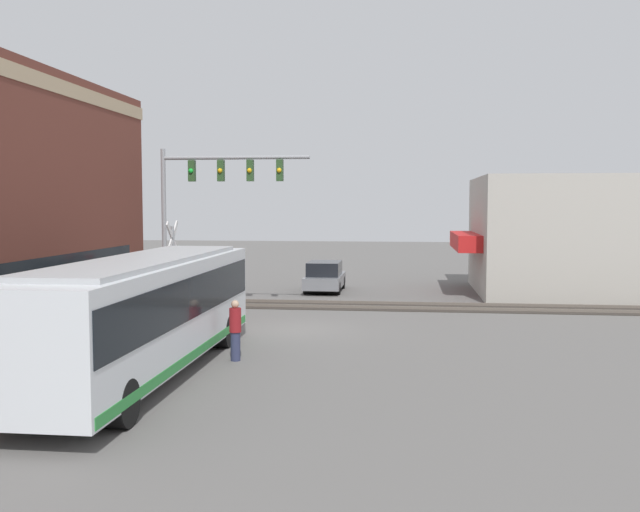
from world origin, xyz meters
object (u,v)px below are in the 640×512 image
(crossing_signal, at_px, (173,258))
(city_bus, at_px, (145,311))
(parked_car_grey, at_px, (325,278))
(pedestrian_near_bus, at_px, (235,330))

(crossing_signal, bearing_deg, city_bus, -165.25)
(city_bus, relative_size, parked_car_grey, 2.85)
(crossing_signal, xyz_separation_m, pedestrian_near_bus, (-8.24, -4.59, -1.40))
(city_bus, distance_m, pedestrian_near_bus, 2.90)
(parked_car_grey, xyz_separation_m, pedestrian_near_bus, (-16.41, 0.71, 0.19))
(city_bus, xyz_separation_m, parked_car_grey, (18.45, -2.60, -1.01))
(city_bus, distance_m, parked_car_grey, 18.66)
(city_bus, height_order, crossing_signal, crossing_signal)
(parked_car_grey, relative_size, pedestrian_near_bus, 2.43)
(city_bus, height_order, pedestrian_near_bus, city_bus)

